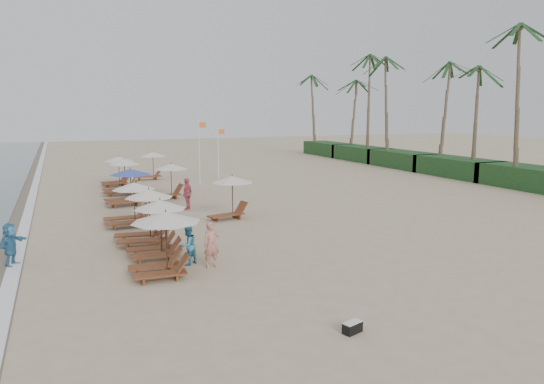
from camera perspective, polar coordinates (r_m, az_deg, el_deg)
name	(u,v)px	position (r m, az deg, el deg)	size (l,w,h in m)	color
ground	(301,242)	(22.26, 3.23, -5.59)	(160.00, 160.00, 0.00)	tan
foam_line	(27,218)	(29.91, -25.70, -2.64)	(0.50, 140.00, 0.02)	white
shrub_hedge	(458,167)	(46.46, 20.03, 2.61)	(3.20, 53.00, 1.60)	#193D1C
palm_row	(456,59)	(47.00, 19.80, 13.83)	(7.00, 52.00, 12.30)	brown
lounger_station_0	(161,241)	(17.89, -12.26, -5.37)	(2.54, 2.39, 2.23)	brown
lounger_station_1	(155,230)	(20.22, -12.90, -4.12)	(2.38, 2.02, 2.25)	brown
lounger_station_2	(143,220)	(22.44, -14.18, -3.05)	(2.59, 2.26, 2.33)	brown
lounger_station_3	(129,206)	(26.15, -15.70, -1.49)	(2.59, 2.12, 2.13)	brown
lounger_station_4	(126,187)	(31.82, -15.96, 0.51)	(2.85, 2.45, 2.16)	brown
lounger_station_5	(121,179)	(35.95, -16.54, 1.45)	(2.66, 2.21, 2.35)	brown
lounger_station_6	(116,171)	(40.09, -17.00, 2.31)	(2.57, 2.29, 2.19)	brown
inland_station_0	(230,193)	(26.75, -4.75, -0.08)	(2.71, 2.24, 2.22)	brown
inland_station_1	(168,178)	(33.37, -11.52, 1.52)	(2.79, 2.24, 2.22)	brown
inland_station_2	(150,164)	(42.91, -13.44, 3.05)	(2.85, 2.24, 2.22)	brown
beachgoer_near	(211,245)	(18.70, -6.77, -5.84)	(0.61, 0.40, 1.68)	tan
beachgoer_mid_a	(188,245)	(19.11, -9.37, -5.88)	(0.72, 0.56, 1.48)	teal
beachgoer_mid_b	(168,224)	(22.49, -11.54, -3.47)	(1.05, 0.60, 1.63)	#966E4C
beachgoer_far_a	(187,194)	(29.50, -9.43, -0.22)	(1.07, 0.45, 1.83)	#BD4B63
waterline_walker	(11,244)	(21.04, -27.15, -5.22)	(1.49, 0.47, 1.60)	teal
duffel_bag	(352,327)	(13.70, 8.97, -14.68)	(0.59, 0.43, 0.30)	black
flag_pole_near	(200,149)	(39.34, -8.08, 4.78)	(0.59, 0.08, 4.92)	silver
flag_pole_far	(219,150)	(42.90, -5.98, 4.72)	(0.60, 0.08, 4.26)	silver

